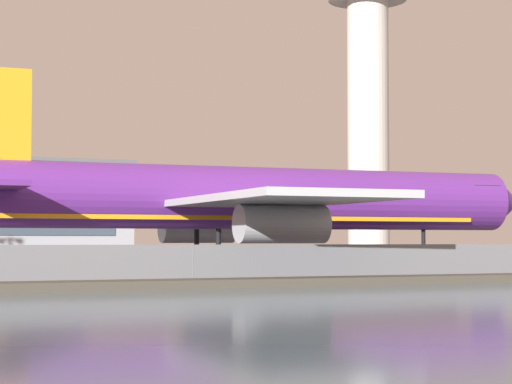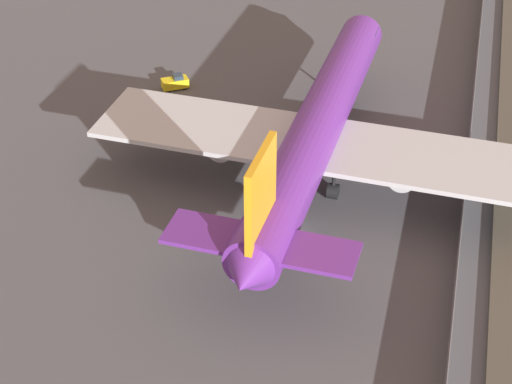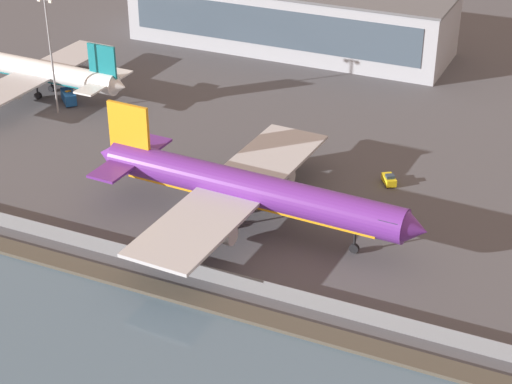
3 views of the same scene
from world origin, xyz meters
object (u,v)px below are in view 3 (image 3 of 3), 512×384
object	(u,v)px
passenger_jet_white_teal	(34,70)
ops_van	(68,96)
cargo_jet_purple	(245,189)
apron_light_mast_apron_west	(51,50)
baggage_tug	(389,180)

from	to	relation	value
passenger_jet_white_teal	ops_van	size ratio (longest dim) A/B	8.45
cargo_jet_purple	apron_light_mast_apron_west	world-z (taller)	apron_light_mast_apron_west
ops_van	cargo_jet_purple	bearing A→B (deg)	-28.28
baggage_tug	ops_van	distance (m)	65.66
passenger_jet_white_teal	baggage_tug	distance (m)	74.52
baggage_tug	ops_van	world-z (taller)	ops_van
apron_light_mast_apron_west	cargo_jet_purple	bearing A→B (deg)	-24.17
cargo_jet_purple	baggage_tug	world-z (taller)	cargo_jet_purple
ops_van	apron_light_mast_apron_west	xyz separation A→B (m)	(1.00, -4.89, 10.93)
apron_light_mast_apron_west	baggage_tug	bearing A→B (deg)	-1.37
ops_van	apron_light_mast_apron_west	bearing A→B (deg)	-78.42
cargo_jet_purple	passenger_jet_white_teal	distance (m)	65.01
cargo_jet_purple	passenger_jet_white_teal	bearing A→B (deg)	154.24
cargo_jet_purple	ops_van	world-z (taller)	cargo_jet_purple
passenger_jet_white_teal	cargo_jet_purple	bearing A→B (deg)	-25.76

